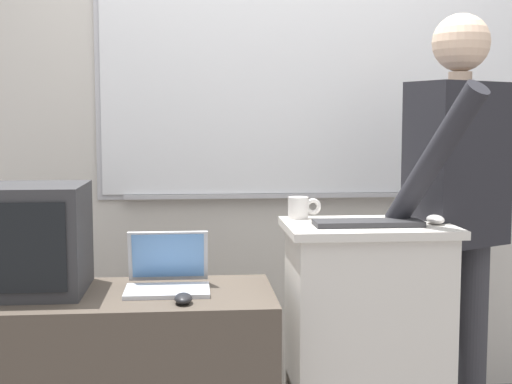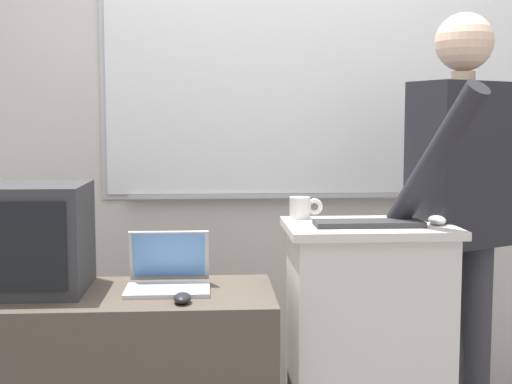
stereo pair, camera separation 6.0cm
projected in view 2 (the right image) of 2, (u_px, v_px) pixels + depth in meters
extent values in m
cube|color=beige|center=(273.00, 114.00, 3.46)|extent=(6.40, 0.12, 2.75)
cube|color=#B7B7BC|center=(316.00, 78.00, 3.39)|extent=(2.04, 0.02, 1.15)
cube|color=white|center=(317.00, 78.00, 3.38)|extent=(1.99, 0.02, 1.10)
cube|color=#B7B7BC|center=(316.00, 196.00, 3.42)|extent=(1.79, 0.04, 0.02)
cube|color=beige|center=(366.00, 355.00, 2.67)|extent=(0.56, 0.42, 0.93)
cube|color=beige|center=(368.00, 228.00, 2.62)|extent=(0.61, 0.45, 0.03)
cylinder|color=#333338|center=(436.00, 355.00, 2.79)|extent=(0.13, 0.13, 0.85)
cylinder|color=#333338|center=(474.00, 346.00, 2.90)|extent=(0.13, 0.13, 0.85)
cube|color=#232328|center=(461.00, 165.00, 2.78)|extent=(0.45, 0.38, 0.64)
cylinder|color=beige|center=(463.00, 77.00, 2.74)|extent=(0.09, 0.09, 0.04)
sphere|color=beige|center=(464.00, 42.00, 2.73)|extent=(0.22, 0.22, 0.22)
cylinder|color=#232328|center=(435.00, 158.00, 2.47)|extent=(0.28, 0.43, 0.53)
cylinder|color=#232328|center=(499.00, 169.00, 2.89)|extent=(0.08, 0.08, 0.61)
cube|color=#B7BABF|center=(168.00, 290.00, 2.55)|extent=(0.30, 0.20, 0.02)
cube|color=#B7BABF|center=(169.00, 255.00, 2.67)|extent=(0.30, 0.06, 0.19)
cube|color=#598CCC|center=(169.00, 255.00, 2.66)|extent=(0.27, 0.05, 0.17)
cube|color=#2D2D30|center=(368.00, 223.00, 2.56)|extent=(0.39, 0.14, 0.02)
ellipsoid|color=black|center=(182.00, 298.00, 2.40)|extent=(0.06, 0.10, 0.03)
ellipsoid|color=silver|center=(437.00, 220.00, 2.60)|extent=(0.06, 0.10, 0.03)
cube|color=#333335|center=(33.00, 238.00, 2.56)|extent=(0.38, 0.39, 0.39)
cube|color=black|center=(19.00, 247.00, 2.37)|extent=(0.31, 0.01, 0.30)
cylinder|color=silver|center=(300.00, 208.00, 2.76)|extent=(0.08, 0.08, 0.08)
torus|color=silver|center=(314.00, 207.00, 2.76)|extent=(0.06, 0.02, 0.06)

